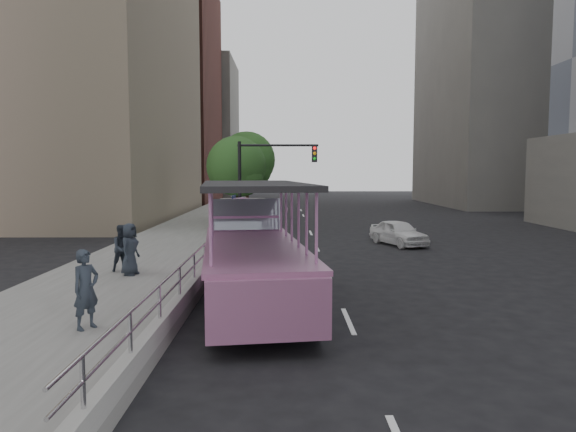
# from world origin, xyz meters

# --- Properties ---
(ground) EXTENTS (160.00, 160.00, 0.00)m
(ground) POSITION_xyz_m (0.00, 0.00, 0.00)
(ground) COLOR black
(sidewalk) EXTENTS (5.50, 80.00, 0.30)m
(sidewalk) POSITION_xyz_m (-5.75, 10.00, 0.15)
(sidewalk) COLOR gray
(sidewalk) RESTS_ON ground
(kerb_wall) EXTENTS (0.24, 30.00, 0.36)m
(kerb_wall) POSITION_xyz_m (-3.12, 2.00, 0.48)
(kerb_wall) COLOR #ADAEA8
(kerb_wall) RESTS_ON sidewalk
(guardrail) EXTENTS (0.07, 22.00, 0.71)m
(guardrail) POSITION_xyz_m (-3.12, 2.00, 1.14)
(guardrail) COLOR silver
(guardrail) RESTS_ON kerb_wall
(duck_boat) EXTENTS (3.75, 10.35, 3.36)m
(duck_boat) POSITION_xyz_m (-1.55, 0.46, 1.25)
(duck_boat) COLOR black
(duck_boat) RESTS_ON ground
(car) EXTENTS (2.70, 3.95, 1.25)m
(car) POSITION_xyz_m (5.10, 10.96, 0.62)
(car) COLOR white
(car) RESTS_ON ground
(pedestrian_near) EXTENTS (0.68, 0.75, 1.72)m
(pedestrian_near) POSITION_xyz_m (-4.80, -3.53, 1.16)
(pedestrian_near) COLOR #29323C
(pedestrian_near) RESTS_ON sidewalk
(pedestrian_mid) EXTENTS (0.97, 0.94, 1.57)m
(pedestrian_mid) POSITION_xyz_m (-6.00, 2.81, 1.08)
(pedestrian_mid) COLOR #29323C
(pedestrian_mid) RESTS_ON sidewalk
(pedestrian_far) EXTENTS (0.69, 0.92, 1.69)m
(pedestrian_far) POSITION_xyz_m (-5.58, 2.19, 1.14)
(pedestrian_far) COLOR #29323C
(pedestrian_far) RESTS_ON sidewalk
(parking_sign) EXTENTS (0.10, 0.62, 2.74)m
(parking_sign) POSITION_xyz_m (-2.52, 5.57, 1.72)
(parking_sign) COLOR black
(parking_sign) RESTS_ON ground
(traffic_signal) EXTENTS (4.20, 0.32, 5.20)m
(traffic_signal) POSITION_xyz_m (-1.70, 12.50, 3.50)
(traffic_signal) COLOR black
(traffic_signal) RESTS_ON ground
(street_tree_near) EXTENTS (3.52, 3.52, 5.72)m
(street_tree_near) POSITION_xyz_m (-3.30, 15.93, 3.82)
(street_tree_near) COLOR #352118
(street_tree_near) RESTS_ON ground
(street_tree_far) EXTENTS (3.97, 3.97, 6.45)m
(street_tree_far) POSITION_xyz_m (-3.10, 21.93, 4.31)
(street_tree_far) COLOR #352118
(street_tree_far) RESTS_ON ground
(midrise_brick) EXTENTS (18.00, 16.00, 26.00)m
(midrise_brick) POSITION_xyz_m (-18.00, 48.00, 13.00)
(midrise_brick) COLOR brown
(midrise_brick) RESTS_ON ground
(midrise_stone_a) EXTENTS (20.00, 20.00, 32.00)m
(midrise_stone_a) POSITION_xyz_m (26.00, 42.00, 16.00)
(midrise_stone_a) COLOR gray
(midrise_stone_a) RESTS_ON ground
(midrise_stone_b) EXTENTS (16.00, 14.00, 20.00)m
(midrise_stone_b) POSITION_xyz_m (-16.00, 64.00, 10.00)
(midrise_stone_b) COLOR gray
(midrise_stone_b) RESTS_ON ground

